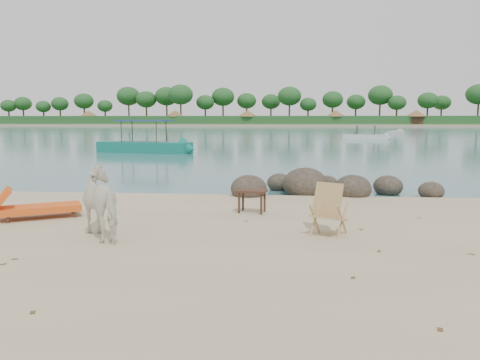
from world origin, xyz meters
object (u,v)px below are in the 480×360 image
Objects in this scene: lounge_chair at (41,205)px; side_table at (252,203)px; cow at (106,203)px; deck_chair at (329,212)px; boulders at (318,187)px; boat_near at (144,126)px.

side_table is at bearing -18.31° from lounge_chair.
cow is 3.69m from side_table.
lounge_chair is 2.15× the size of deck_chair.
cow is 4.31m from deck_chair.
cow reaches higher than side_table.
cow is 1.63× the size of deck_chair.
boat_near is at bearing 121.52° from boulders.
boulders is 9.24× the size of side_table.
lounge_chair is at bearing -146.91° from boulders.
deck_chair is (-0.20, -5.35, 0.30)m from boulders.
lounge_chair is (-2.13, 1.53, -0.36)m from cow.
boulders reaches higher than lounge_chair.
deck_chair is (4.28, 0.49, -0.19)m from cow.
boulders is 2.97× the size of lounge_chair.
boulders is at bearing -45.79° from boat_near.
lounge_chair is at bearing -66.78° from boat_near.
boat_near is at bearing -117.98° from cow.
side_table is at bearing -179.07° from cow.
lounge_chair is (-6.61, -4.31, 0.12)m from boulders.
side_table is 0.09× the size of boat_near.
boat_near is (-10.43, 22.69, 1.32)m from deck_chair.
cow is 0.22× the size of boat_near.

